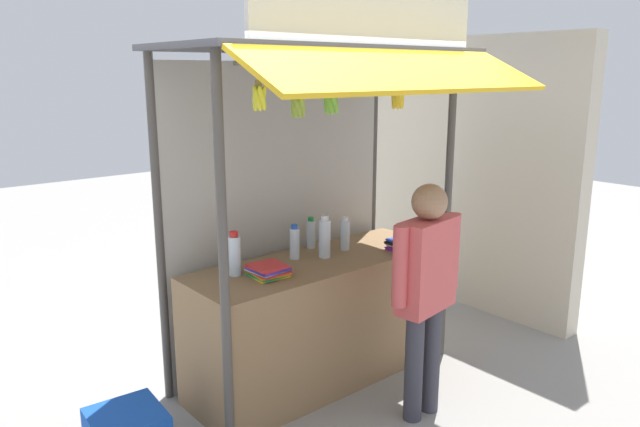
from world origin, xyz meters
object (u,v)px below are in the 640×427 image
object	(u,v)px
water_bottle_front_left	(295,243)
water_bottle_back_right	(311,234)
magazine_stack_back_left	(268,270)
banana_bunch_inner_right	(398,97)
magazine_stack_far_right	(407,245)
banana_bunch_inner_left	(298,105)
water_bottle_mid_left	(325,238)
banana_bunch_leftmost	(259,97)
banana_bunch_rightmost	(331,102)
water_bottle_rear_center	(345,235)
vendor_person	(426,281)
water_bottle_front_right	(235,255)

from	to	relation	value
water_bottle_front_left	water_bottle_back_right	bearing A→B (deg)	27.18
magazine_stack_back_left	banana_bunch_inner_right	xyz separation A→B (m)	(0.80, -0.40, 1.14)
magazine_stack_far_right	banana_bunch_inner_left	size ratio (longest dim) A/B	1.03
water_bottle_mid_left	banana_bunch_inner_right	world-z (taller)	banana_bunch_inner_right
water_bottle_front_left	banana_bunch_leftmost	world-z (taller)	banana_bunch_leftmost
banana_bunch_rightmost	banana_bunch_inner_left	world-z (taller)	same
magazine_stack_back_left	banana_bunch_rightmost	world-z (taller)	banana_bunch_rightmost
banana_bunch_rightmost	banana_bunch_inner_left	xyz separation A→B (m)	(-0.26, 0.00, -0.01)
banana_bunch_inner_left	banana_bunch_rightmost	bearing A→B (deg)	-0.23
banana_bunch_leftmost	banana_bunch_rightmost	xyz separation A→B (m)	(0.53, -0.00, -0.04)
water_bottle_rear_center	banana_bunch_rightmost	distance (m)	1.32
vendor_person	magazine_stack_far_right	bearing A→B (deg)	42.76
water_bottle_front_left	water_bottle_mid_left	world-z (taller)	water_bottle_mid_left
water_bottle_rear_center	water_bottle_back_right	bearing A→B (deg)	128.52
water_bottle_front_right	water_bottle_mid_left	world-z (taller)	water_bottle_mid_left
water_bottle_mid_left	banana_bunch_inner_right	size ratio (longest dim) A/B	1.14
magazine_stack_back_left	banana_bunch_inner_left	distance (m)	1.19
water_bottle_mid_left	vendor_person	world-z (taller)	vendor_person
water_bottle_front_right	magazine_stack_far_right	xyz separation A→B (m)	(1.32, -0.38, -0.10)
water_bottle_back_right	magazine_stack_back_left	distance (m)	0.73
magazine_stack_far_right	banana_bunch_inner_left	bearing A→B (deg)	-171.38
magazine_stack_back_left	banana_bunch_leftmost	world-z (taller)	banana_bunch_leftmost
water_bottle_front_left	banana_bunch_leftmost	bearing A→B (deg)	-139.57
water_bottle_front_left	banana_bunch_inner_right	world-z (taller)	banana_bunch_inner_right
water_bottle_back_right	banana_bunch_rightmost	size ratio (longest dim) A/B	0.85
water_bottle_back_right	water_bottle_mid_left	bearing A→B (deg)	-106.97
water_bottle_front_left	water_bottle_front_right	bearing A→B (deg)	-177.18
banana_bunch_inner_left	water_bottle_front_right	bearing A→B (deg)	101.16
banana_bunch_inner_left	water_bottle_rear_center	bearing A→B (deg)	31.07
water_bottle_front_right	magazine_stack_back_left	size ratio (longest dim) A/B	1.19
water_bottle_back_right	magazine_stack_back_left	world-z (taller)	water_bottle_back_right
magazine_stack_back_left	banana_bunch_leftmost	bearing A→B (deg)	-128.70
magazine_stack_far_right	banana_bunch_inner_right	xyz separation A→B (m)	(-0.36, -0.18, 1.14)
magazine_stack_back_left	vendor_person	world-z (taller)	vendor_person
water_bottle_back_right	water_bottle_mid_left	size ratio (longest dim) A/B	0.77
water_bottle_front_left	water_bottle_back_right	distance (m)	0.30
water_bottle_front_right	banana_bunch_inner_right	world-z (taller)	banana_bunch_inner_right
water_bottle_front_right	magazine_stack_back_left	world-z (taller)	water_bottle_front_right
banana_bunch_leftmost	banana_bunch_rightmost	world-z (taller)	same
banana_bunch_leftmost	banana_bunch_inner_right	distance (m)	1.12
water_bottle_mid_left	banana_bunch_inner_left	world-z (taller)	banana_bunch_inner_left
water_bottle_back_right	banana_bunch_rightmost	xyz separation A→B (m)	(-0.44, -0.73, 1.05)
water_bottle_back_right	water_bottle_front_right	xyz separation A→B (m)	(-0.80, -0.17, 0.03)
magazine_stack_back_left	water_bottle_front_right	bearing A→B (deg)	132.92
water_bottle_front_left	water_bottle_rear_center	size ratio (longest dim) A/B	1.00
banana_bunch_rightmost	banana_bunch_inner_left	distance (m)	0.26
water_bottle_front_left	banana_bunch_inner_left	world-z (taller)	banana_bunch_inner_left
banana_bunch_leftmost	banana_bunch_inner_left	size ratio (longest dim) A/B	0.83
water_bottle_mid_left	water_bottle_rear_center	size ratio (longest dim) A/B	1.23
water_bottle_rear_center	magazine_stack_back_left	world-z (taller)	water_bottle_rear_center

